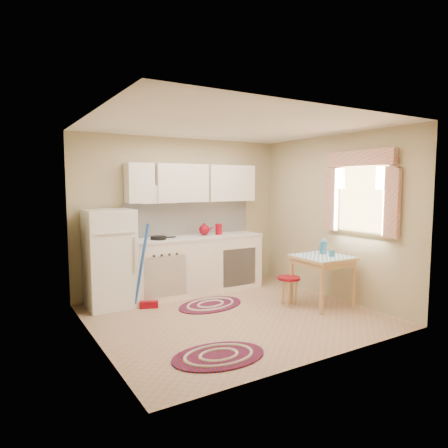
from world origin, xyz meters
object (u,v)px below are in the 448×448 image
at_px(base_cabinets, 195,266).
at_px(table, 322,281).
at_px(stool, 289,291).
at_px(fridge, 110,259).

distance_m(base_cabinets, table, 2.02).
relative_size(base_cabinets, stool, 5.36).
bearing_deg(base_cabinets, fridge, -177.92).
bearing_deg(table, stool, 149.74).
relative_size(fridge, stool, 3.33).
relative_size(fridge, base_cabinets, 0.62).
bearing_deg(stool, base_cabinets, 122.53).
xyz_separation_m(fridge, base_cabinets, (1.38, 0.05, -0.26)).
bearing_deg(stool, fridge, 150.12).
relative_size(fridge, table, 1.94).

